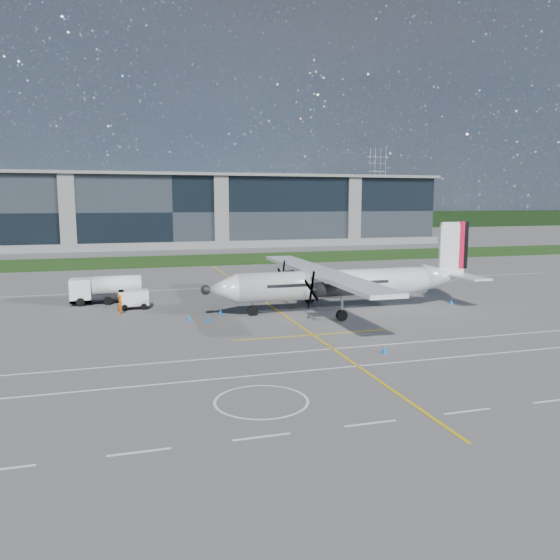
{
  "coord_description": "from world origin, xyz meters",
  "views": [
    {
      "loc": [
        -10.36,
        -43.05,
        9.82
      ],
      "look_at": [
        2.68,
        1.52,
        3.08
      ],
      "focal_mm": 35.0,
      "sensor_mm": 36.0,
      "label": 1
    }
  ],
  "objects_px": {
    "safety_cone_fwd": "(189,317)",
    "safety_cone_stbdwing": "(278,287)",
    "pylon_east": "(377,187)",
    "ground_crew_person": "(120,303)",
    "safety_cone_portwing": "(384,349)",
    "baggage_tug": "(134,300)",
    "turboprop_aircraft": "(344,267)",
    "safety_cone_tail": "(451,301)",
    "fuel_tanker_truck": "(101,290)",
    "safety_cone_nose_stbd": "(220,312)",
    "safety_cone_nose_port": "(208,319)"
  },
  "relations": [
    {
      "from": "safety_cone_stbdwing",
      "to": "safety_cone_nose_port",
      "type": "xyz_separation_m",
      "value": [
        -10.18,
        -14.36,
        0.0
      ]
    },
    {
      "from": "turboprop_aircraft",
      "to": "ground_crew_person",
      "type": "xyz_separation_m",
      "value": [
        -19.45,
        3.76,
        -2.95
      ]
    },
    {
      "from": "fuel_tanker_truck",
      "to": "safety_cone_portwing",
      "type": "distance_m",
      "value": 29.76
    },
    {
      "from": "fuel_tanker_truck",
      "to": "safety_cone_tail",
      "type": "xyz_separation_m",
      "value": [
        32.34,
        -9.84,
        -1.07
      ]
    },
    {
      "from": "ground_crew_person",
      "to": "safety_cone_fwd",
      "type": "height_order",
      "value": "ground_crew_person"
    },
    {
      "from": "baggage_tug",
      "to": "safety_cone_fwd",
      "type": "xyz_separation_m",
      "value": [
        4.24,
        -6.4,
        -0.6
      ]
    },
    {
      "from": "pylon_east",
      "to": "safety_cone_portwing",
      "type": "distance_m",
      "value": 180.75
    },
    {
      "from": "turboprop_aircraft",
      "to": "safety_cone_portwing",
      "type": "height_order",
      "value": "turboprop_aircraft"
    },
    {
      "from": "safety_cone_stbdwing",
      "to": "safety_cone_tail",
      "type": "bearing_deg",
      "value": -44.37
    },
    {
      "from": "turboprop_aircraft",
      "to": "safety_cone_nose_stbd",
      "type": "bearing_deg",
      "value": 173.59
    },
    {
      "from": "safety_cone_tail",
      "to": "safety_cone_nose_stbd",
      "type": "relative_size",
      "value": 1.0
    },
    {
      "from": "safety_cone_tail",
      "to": "ground_crew_person",
      "type": "bearing_deg",
      "value": 172.75
    },
    {
      "from": "baggage_tug",
      "to": "safety_cone_portwing",
      "type": "relative_size",
      "value": 5.66
    },
    {
      "from": "ground_crew_person",
      "to": "safety_cone_nose_stbd",
      "type": "bearing_deg",
      "value": -101.44
    },
    {
      "from": "safety_cone_fwd",
      "to": "ground_crew_person",
      "type": "bearing_deg",
      "value": 143.23
    },
    {
      "from": "safety_cone_tail",
      "to": "safety_cone_fwd",
      "type": "distance_m",
      "value": 25.13
    },
    {
      "from": "turboprop_aircraft",
      "to": "fuel_tanker_truck",
      "type": "xyz_separation_m",
      "value": [
        -21.21,
        9.7,
        -2.63
      ]
    },
    {
      "from": "baggage_tug",
      "to": "safety_cone_nose_port",
      "type": "distance_m",
      "value": 9.32
    },
    {
      "from": "safety_cone_tail",
      "to": "fuel_tanker_truck",
      "type": "bearing_deg",
      "value": 163.08
    },
    {
      "from": "safety_cone_fwd",
      "to": "safety_cone_portwing",
      "type": "relative_size",
      "value": 1.0
    },
    {
      "from": "baggage_tug",
      "to": "safety_cone_nose_port",
      "type": "relative_size",
      "value": 5.66
    },
    {
      "from": "ground_crew_person",
      "to": "safety_cone_portwing",
      "type": "relative_size",
      "value": 3.99
    },
    {
      "from": "baggage_tug",
      "to": "safety_cone_portwing",
      "type": "bearing_deg",
      "value": -52.44
    },
    {
      "from": "safety_cone_nose_stbd",
      "to": "safety_cone_stbdwing",
      "type": "bearing_deg",
      "value": 53.72
    },
    {
      "from": "safety_cone_fwd",
      "to": "safety_cone_nose_stbd",
      "type": "xyz_separation_m",
      "value": [
        2.92,
        1.56,
        0.0
      ]
    },
    {
      "from": "baggage_tug",
      "to": "safety_cone_stbdwing",
      "type": "distance_m",
      "value": 17.34
    },
    {
      "from": "turboprop_aircraft",
      "to": "ground_crew_person",
      "type": "bearing_deg",
      "value": 169.07
    },
    {
      "from": "safety_cone_nose_stbd",
      "to": "ground_crew_person",
      "type": "bearing_deg",
      "value": 163.3
    },
    {
      "from": "ground_crew_person",
      "to": "baggage_tug",
      "type": "bearing_deg",
      "value": -22.17
    },
    {
      "from": "safety_cone_nose_port",
      "to": "safety_cone_fwd",
      "type": "bearing_deg",
      "value": 146.28
    },
    {
      "from": "pylon_east",
      "to": "safety_cone_tail",
      "type": "relative_size",
      "value": 60.0
    },
    {
      "from": "fuel_tanker_truck",
      "to": "ground_crew_person",
      "type": "height_order",
      "value": "fuel_tanker_truck"
    },
    {
      "from": "turboprop_aircraft",
      "to": "safety_cone_fwd",
      "type": "distance_m",
      "value": 14.48
    },
    {
      "from": "safety_cone_tail",
      "to": "safety_cone_stbdwing",
      "type": "distance_m",
      "value": 18.9
    },
    {
      "from": "ground_crew_person",
      "to": "safety_cone_portwing",
      "type": "bearing_deg",
      "value": -131.51
    },
    {
      "from": "baggage_tug",
      "to": "safety_cone_fwd",
      "type": "distance_m",
      "value": 7.7
    },
    {
      "from": "ground_crew_person",
      "to": "safety_cone_stbdwing",
      "type": "height_order",
      "value": "ground_crew_person"
    },
    {
      "from": "safety_cone_fwd",
      "to": "safety_cone_stbdwing",
      "type": "height_order",
      "value": "same"
    },
    {
      "from": "pylon_east",
      "to": "safety_cone_nose_port",
      "type": "bearing_deg",
      "value": -120.72
    },
    {
      "from": "baggage_tug",
      "to": "ground_crew_person",
      "type": "distance_m",
      "value": 2.63
    },
    {
      "from": "ground_crew_person",
      "to": "safety_cone_portwing",
      "type": "distance_m",
      "value": 24.08
    },
    {
      "from": "pylon_east",
      "to": "safety_cone_fwd",
      "type": "height_order",
      "value": "pylon_east"
    },
    {
      "from": "safety_cone_tail",
      "to": "safety_cone_fwd",
      "type": "height_order",
      "value": "same"
    },
    {
      "from": "fuel_tanker_truck",
      "to": "safety_cone_stbdwing",
      "type": "xyz_separation_m",
      "value": [
        18.82,
        3.38,
        -1.07
      ]
    },
    {
      "from": "turboprop_aircraft",
      "to": "safety_cone_tail",
      "type": "height_order",
      "value": "turboprop_aircraft"
    },
    {
      "from": "safety_cone_stbdwing",
      "to": "safety_cone_nose_port",
      "type": "bearing_deg",
      "value": -125.32
    },
    {
      "from": "ground_crew_person",
      "to": "safety_cone_fwd",
      "type": "xyz_separation_m",
      "value": [
        5.45,
        -4.07,
        -0.75
      ]
    },
    {
      "from": "baggage_tug",
      "to": "safety_cone_portwing",
      "type": "xyz_separation_m",
      "value": [
        15.28,
        -19.87,
        -0.6
      ]
    },
    {
      "from": "ground_crew_person",
      "to": "pylon_east",
      "type": "bearing_deg",
      "value": -28.27
    },
    {
      "from": "safety_cone_fwd",
      "to": "safety_cone_portwing",
      "type": "xyz_separation_m",
      "value": [
        11.04,
        -13.47,
        0.0
      ]
    }
  ]
}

